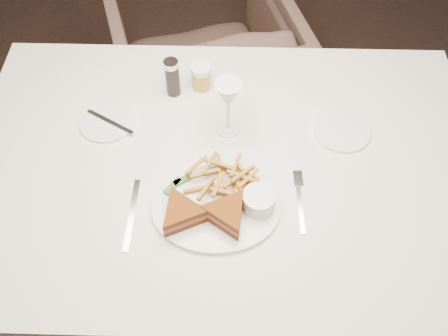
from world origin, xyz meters
TOP-DOWN VIEW (x-y plane):
  - table at (-0.29, 0.39)m, footprint 1.44×1.01m
  - chair_far at (-0.35, 1.22)m, footprint 0.84×0.81m
  - table_setting at (-0.31, 0.34)m, footprint 0.81×0.63m

SIDE VIEW (x-z plane):
  - chair_far at x=-0.35m, z-range 0.00..0.73m
  - table at x=-0.29m, z-range 0.00..0.75m
  - table_setting at x=-0.31m, z-range 0.70..0.88m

